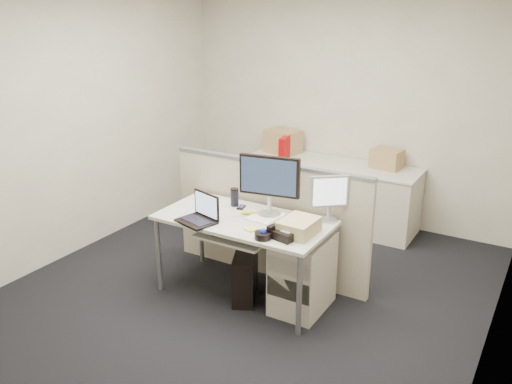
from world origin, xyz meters
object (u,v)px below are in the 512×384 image
Objects in this scene: monitor_main at (269,186)px; desk_phone at (284,234)px; laptop at (196,209)px; desk at (244,225)px.

monitor_main reaches higher than desk_phone.
laptop is at bearing -144.18° from monitor_main.
monitor_main is 0.66m from laptop.
desk is 0.45m from laptop.
desk is 0.53m from desk_phone.
laptop is 0.80m from desk_phone.
laptop reaches higher than desk.
laptop is (-0.45, -0.46, -0.15)m from monitor_main.
monitor_main is at bearing 50.19° from desk.
laptop is (-0.30, -0.28, 0.18)m from desk.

